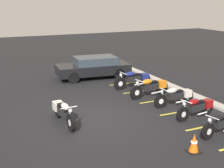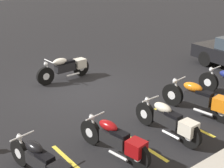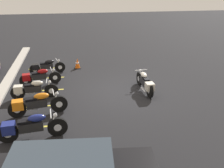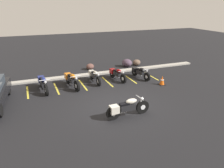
{
  "view_description": "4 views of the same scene",
  "coord_description": "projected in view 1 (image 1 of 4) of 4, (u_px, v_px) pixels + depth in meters",
  "views": [
    {
      "loc": [
        10.77,
        -4.07,
        4.61
      ],
      "look_at": [
        -1.22,
        1.41,
        1.0
      ],
      "focal_mm": 50.0,
      "sensor_mm": 36.0,
      "label": 1
    },
    {
      "loc": [
        5.18,
        8.57,
        4.03
      ],
      "look_at": [
        -0.14,
        1.68,
        0.68
      ],
      "focal_mm": 50.0,
      "sensor_mm": 36.0,
      "label": 2
    },
    {
      "loc": [
        -11.2,
        2.21,
        5.05
      ],
      "look_at": [
        -0.6,
        0.52,
        0.66
      ],
      "focal_mm": 42.0,
      "sensor_mm": 36.0,
      "label": 3
    },
    {
      "loc": [
        -4.1,
        -9.26,
        4.94
      ],
      "look_at": [
        0.11,
        1.37,
        0.73
      ],
      "focal_mm": 35.0,
      "sensor_mm": 36.0,
      "label": 4
    }
  ],
  "objects": [
    {
      "name": "motorcycle_cream_featured",
      "position": [
        63.0,
        112.0,
        11.88
      ],
      "size": [
        2.2,
        0.62,
        0.86
      ],
      "rotation": [
        0.0,
        0.0,
        0.05
      ],
      "color": "black",
      "rests_on": "ground"
    },
    {
      "name": "parked_bike_4",
      "position": [
        223.0,
        123.0,
        10.92
      ],
      "size": [
        0.68,
        1.97,
        0.78
      ],
      "rotation": [
        0.0,
        0.0,
        -1.39
      ],
      "color": "black",
      "rests_on": "ground"
    },
    {
      "name": "concrete_curb",
      "position": [
        204.0,
        100.0,
        14.51
      ],
      "size": [
        18.0,
        0.5,
        0.12
      ],
      "primitive_type": "cube",
      "color": "#A8A399",
      "rests_on": "ground"
    },
    {
      "name": "parked_bike_1",
      "position": [
        151.0,
        87.0,
        15.16
      ],
      "size": [
        0.73,
        2.27,
        0.9
      ],
      "rotation": [
        0.0,
        0.0,
        -1.42
      ],
      "color": "black",
      "rests_on": "ground"
    },
    {
      "name": "stall_line_4",
      "position": [
        208.0,
        126.0,
        11.69
      ],
      "size": [
        0.1,
        2.1,
        0.0
      ],
      "primitive_type": "cube",
      "color": "gold",
      "rests_on": "ground"
    },
    {
      "name": "stall_line_1",
      "position": [
        141.0,
        91.0,
        16.13
      ],
      "size": [
        0.1,
        2.1,
        0.0
      ],
      "primitive_type": "cube",
      "color": "gold",
      "rests_on": "ground"
    },
    {
      "name": "stall_line_0",
      "position": [
        126.0,
        83.0,
        17.61
      ],
      "size": [
        0.1,
        2.1,
        0.0
      ],
      "primitive_type": "cube",
      "color": "gold",
      "rests_on": "ground"
    },
    {
      "name": "ground",
      "position": [
        92.0,
        120.0,
        12.29
      ],
      "size": [
        60.0,
        60.0,
        0.0
      ],
      "primitive_type": "plane",
      "color": "black"
    },
    {
      "name": "parked_bike_2",
      "position": [
        176.0,
        96.0,
        13.89
      ],
      "size": [
        0.58,
        2.08,
        0.82
      ],
      "rotation": [
        0.0,
        0.0,
        -1.55
      ],
      "color": "black",
      "rests_on": "ground"
    },
    {
      "name": "stall_line_2",
      "position": [
        159.0,
        100.0,
        14.65
      ],
      "size": [
        0.1,
        2.1,
        0.0
      ],
      "primitive_type": "cube",
      "color": "gold",
      "rests_on": "ground"
    },
    {
      "name": "parked_bike_3",
      "position": [
        197.0,
        107.0,
        12.46
      ],
      "size": [
        0.67,
        2.03,
        0.8
      ],
      "rotation": [
        0.0,
        0.0,
        -1.41
      ],
      "color": "black",
      "rests_on": "ground"
    },
    {
      "name": "car_black",
      "position": [
        94.0,
        67.0,
        18.64
      ],
      "size": [
        2.17,
        4.44,
        1.29
      ],
      "rotation": [
        0.0,
        0.0,
        -1.66
      ],
      "color": "black",
      "rests_on": "ground"
    },
    {
      "name": "stall_line_3",
      "position": [
        181.0,
        112.0,
        13.17
      ],
      "size": [
        0.1,
        2.1,
        0.0
      ],
      "primitive_type": "cube",
      "color": "gold",
      "rests_on": "ground"
    },
    {
      "name": "parked_bike_0",
      "position": [
        135.0,
        79.0,
        16.67
      ],
      "size": [
        0.65,
        2.28,
        0.9
      ],
      "rotation": [
        0.0,
        0.0,
        -1.48
      ],
      "color": "black",
      "rests_on": "ground"
    },
    {
      "name": "traffic_cone",
      "position": [
        194.0,
        143.0,
        9.64
      ],
      "size": [
        0.4,
        0.4,
        0.61
      ],
      "color": "black",
      "rests_on": "ground"
    }
  ]
}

